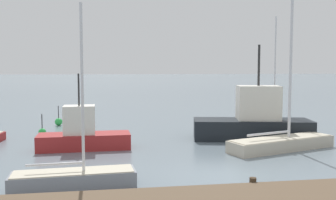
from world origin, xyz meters
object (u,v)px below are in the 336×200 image
(fishing_boat_0, at_px, (254,121))
(fishing_boat_1, at_px, (83,134))
(sailboat_0, at_px, (74,177))
(sailboat_1, at_px, (282,140))
(channel_buoy_1, at_px, (59,122))
(sailboat_4, at_px, (269,126))
(channel_buoy_0, at_px, (42,132))

(fishing_boat_0, xyz_separation_m, fishing_boat_1, (-10.84, -1.40, -0.35))
(sailboat_0, xyz_separation_m, fishing_boat_1, (-0.11, 7.22, 0.45))
(sailboat_1, distance_m, fishing_boat_0, 3.49)
(channel_buoy_1, bearing_deg, sailboat_1, -40.12)
(sailboat_0, height_order, fishing_boat_1, sailboat_0)
(sailboat_1, bearing_deg, fishing_boat_0, 77.04)
(sailboat_1, distance_m, sailboat_4, 6.50)
(fishing_boat_0, xyz_separation_m, channel_buoy_0, (-13.87, 3.41, -0.93))
(channel_buoy_0, bearing_deg, sailboat_0, -75.36)
(fishing_boat_1, relative_size, channel_buoy_1, 3.30)
(sailboat_1, xyz_separation_m, channel_buoy_0, (-14.20, 6.82, -0.28))
(sailboat_1, height_order, fishing_boat_1, sailboat_1)
(sailboat_0, bearing_deg, channel_buoy_1, 95.11)
(fishing_boat_0, relative_size, channel_buoy_0, 5.26)
(fishing_boat_0, height_order, fishing_boat_1, fishing_boat_0)
(sailboat_4, height_order, channel_buoy_0, sailboat_4)
(channel_buoy_0, bearing_deg, channel_buoy_1, 83.84)
(fishing_boat_0, height_order, channel_buoy_0, fishing_boat_0)
(sailboat_1, height_order, channel_buoy_1, sailboat_1)
(fishing_boat_1, xyz_separation_m, channel_buoy_0, (-3.03, 4.81, -0.57))
(sailboat_0, relative_size, fishing_boat_1, 1.35)
(sailboat_1, bearing_deg, sailboat_4, 53.92)
(sailboat_0, relative_size, sailboat_4, 0.85)
(sailboat_1, height_order, channel_buoy_0, sailboat_1)
(sailboat_1, distance_m, channel_buoy_0, 15.75)
(sailboat_0, xyz_separation_m, sailboat_1, (11.06, 5.20, 0.15))
(sailboat_4, distance_m, fishing_boat_0, 3.69)
(sailboat_1, bearing_deg, channel_buoy_0, 135.90)
(sailboat_0, relative_size, fishing_boat_0, 0.90)
(sailboat_0, bearing_deg, sailboat_1, 21.36)
(fishing_boat_0, bearing_deg, channel_buoy_1, 160.21)
(sailboat_1, relative_size, channel_buoy_0, 7.50)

